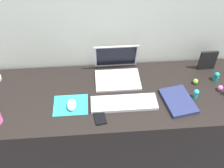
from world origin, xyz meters
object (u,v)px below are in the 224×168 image
(laptop, at_px, (117,69))
(toy_figurine_cyan, at_px, (196,93))
(mouse, at_px, (72,105))
(toy_figurine_pink, at_px, (220,88))
(cell_phone, at_px, (100,116))
(picture_frame, at_px, (208,60))
(toy_figurine_lime, at_px, (196,81))
(notebook_pad, at_px, (178,101))
(keyboard, at_px, (124,103))
(toy_figurine_teal, at_px, (216,76))

(laptop, distance_m, toy_figurine_cyan, 0.54)
(mouse, height_order, toy_figurine_pink, toy_figurine_pink)
(cell_phone, height_order, picture_frame, picture_frame)
(toy_figurine_lime, xyz_separation_m, toy_figurine_cyan, (-0.04, -0.13, 0.02))
(cell_phone, xyz_separation_m, picture_frame, (0.77, 0.38, 0.07))
(mouse, height_order, notebook_pad, mouse)
(keyboard, bearing_deg, notebook_pad, -1.21)
(mouse, xyz_separation_m, toy_figurine_teal, (0.97, 0.17, 0.01))
(mouse, bearing_deg, laptop, 41.93)
(notebook_pad, distance_m, toy_figurine_lime, 0.22)
(cell_phone, relative_size, toy_figurine_pink, 3.28)
(mouse, distance_m, picture_frame, 0.99)
(notebook_pad, height_order, toy_figurine_cyan, toy_figurine_cyan)
(keyboard, relative_size, picture_frame, 2.73)
(cell_phone, bearing_deg, keyboard, 21.35)
(toy_figurine_teal, bearing_deg, cell_phone, -161.97)
(picture_frame, distance_m, toy_figurine_lime, 0.20)
(toy_figurine_pink, relative_size, toy_figurine_cyan, 0.61)
(laptop, relative_size, mouse, 3.12)
(keyboard, xyz_separation_m, cell_phone, (-0.16, -0.09, -0.01))
(keyboard, height_order, toy_figurine_pink, toy_figurine_pink)
(cell_phone, relative_size, picture_frame, 0.85)
(notebook_pad, xyz_separation_m, toy_figurine_lime, (0.16, 0.16, 0.01))
(picture_frame, relative_size, toy_figurine_cyan, 2.33)
(cell_phone, height_order, toy_figurine_cyan, toy_figurine_cyan)
(toy_figurine_teal, bearing_deg, toy_figurine_cyan, -141.33)
(toy_figurine_teal, distance_m, toy_figurine_lime, 0.15)
(keyboard, height_order, mouse, mouse)
(keyboard, relative_size, toy_figurine_teal, 6.29)
(mouse, distance_m, toy_figurine_teal, 0.98)
(toy_figurine_pink, bearing_deg, cell_phone, -168.52)
(picture_frame, height_order, toy_figurine_cyan, picture_frame)
(notebook_pad, bearing_deg, picture_frame, 37.61)
(keyboard, relative_size, toy_figurine_pink, 10.51)
(toy_figurine_teal, bearing_deg, mouse, -169.91)
(keyboard, distance_m, cell_phone, 0.18)
(notebook_pad, height_order, toy_figurine_pink, toy_figurine_pink)
(picture_frame, bearing_deg, toy_figurine_lime, -129.41)
(laptop, bearing_deg, cell_phone, -110.72)
(keyboard, distance_m, toy_figurine_lime, 0.52)
(keyboard, relative_size, mouse, 4.27)
(keyboard, bearing_deg, cell_phone, -150.85)
(laptop, distance_m, toy_figurine_lime, 0.53)
(notebook_pad, xyz_separation_m, toy_figurine_teal, (0.31, 0.18, 0.02))
(picture_frame, bearing_deg, mouse, -162.67)
(mouse, bearing_deg, toy_figurine_teal, 10.09)
(keyboard, bearing_deg, toy_figurine_cyan, 2.99)
(laptop, distance_m, notebook_pad, 0.46)
(cell_phone, distance_m, toy_figurine_lime, 0.69)
(cell_phone, xyz_separation_m, toy_figurine_cyan, (0.61, 0.11, 0.03))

